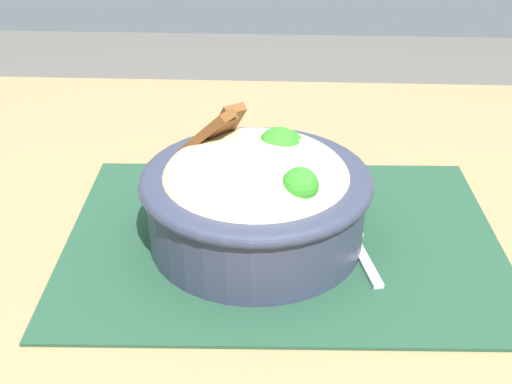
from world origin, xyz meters
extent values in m
cube|color=#99754C|center=(0.00, 0.00, 0.70)|extent=(1.13, 0.79, 0.04)
cube|color=#1E422D|center=(0.04, -0.01, 0.72)|extent=(0.40, 0.30, 0.00)
cylinder|color=#2D3347|center=(0.01, -0.02, 0.75)|extent=(0.19, 0.19, 0.07)
torus|color=#2D3347|center=(0.01, -0.02, 0.78)|extent=(0.20, 0.20, 0.01)
ellipsoid|color=beige|center=(0.01, -0.02, 0.78)|extent=(0.22, 0.22, 0.06)
sphere|color=#2D8422|center=(0.04, 0.01, 0.80)|extent=(0.03, 0.03, 0.03)
sphere|color=#2D8422|center=(0.05, -0.06, 0.80)|extent=(0.03, 0.03, 0.03)
sphere|color=#2D8422|center=(0.03, 0.00, 0.80)|extent=(0.04, 0.04, 0.04)
cylinder|color=orange|center=(-0.03, -0.02, 0.80)|extent=(0.03, 0.01, 0.01)
cylinder|color=orange|center=(0.07, -0.02, 0.80)|extent=(0.02, 0.02, 0.01)
cylinder|color=orange|center=(0.02, -0.03, 0.80)|extent=(0.02, 0.03, 0.01)
cube|color=brown|center=(-0.02, 0.02, 0.81)|extent=(0.04, 0.05, 0.05)
cube|color=brown|center=(-0.02, 0.01, 0.81)|extent=(0.04, 0.04, 0.04)
cube|color=brown|center=(-0.03, 0.01, 0.81)|extent=(0.06, 0.04, 0.05)
cube|color=silver|center=(0.11, -0.06, 0.72)|extent=(0.02, 0.06, 0.00)
cube|color=silver|center=(0.10, -0.02, 0.72)|extent=(0.01, 0.01, 0.00)
cube|color=silver|center=(0.10, 0.00, 0.72)|extent=(0.03, 0.03, 0.00)
cube|color=silver|center=(0.10, 0.03, 0.72)|extent=(0.01, 0.02, 0.00)
cube|color=silver|center=(0.10, 0.02, 0.72)|extent=(0.01, 0.02, 0.00)
cube|color=silver|center=(0.09, 0.02, 0.72)|extent=(0.01, 0.02, 0.00)
cube|color=silver|center=(0.08, 0.02, 0.72)|extent=(0.01, 0.02, 0.00)
camera|label=1|loc=(0.04, -0.52, 1.06)|focal=46.56mm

